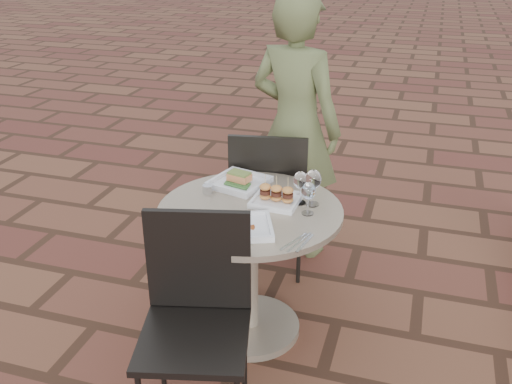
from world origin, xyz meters
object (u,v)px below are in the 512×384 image
(chair_far, at_px, (269,192))
(plate_salmon, at_px, (239,181))
(cafe_table, at_px, (250,252))
(plate_sliders, at_px, (276,197))
(diner, at_px, (295,128))
(chair_near, at_px, (196,304))
(plate_tuna, at_px, (244,227))

(chair_far, xyz_separation_m, plate_salmon, (-0.07, -0.33, 0.20))
(cafe_table, bearing_deg, plate_sliders, 42.50)
(diner, distance_m, plate_salmon, 0.71)
(chair_far, relative_size, chair_near, 1.00)
(diner, height_order, plate_sliders, diner)
(chair_far, relative_size, plate_salmon, 2.88)
(plate_sliders, bearing_deg, chair_near, -103.38)
(cafe_table, height_order, plate_sliders, plate_sliders)
(chair_far, bearing_deg, plate_salmon, 68.10)
(cafe_table, distance_m, chair_far, 0.58)
(chair_far, xyz_separation_m, chair_near, (0.01, -1.14, 0.00))
(chair_near, xyz_separation_m, plate_salmon, (-0.08, 0.81, 0.20))
(chair_near, bearing_deg, diner, 74.00)
(chair_far, height_order, plate_tuna, chair_far)
(plate_salmon, distance_m, plate_sliders, 0.28)
(chair_near, bearing_deg, plate_tuna, 61.29)
(cafe_table, distance_m, plate_sliders, 0.31)
(plate_tuna, bearing_deg, diner, 92.13)
(plate_salmon, bearing_deg, plate_sliders, -31.07)
(plate_salmon, bearing_deg, chair_far, 77.74)
(chair_far, bearing_deg, chair_near, 80.94)
(chair_near, height_order, plate_salmon, chair_near)
(cafe_table, xyz_separation_m, chair_near, (-0.05, -0.57, 0.07))
(chair_far, distance_m, plate_tuna, 0.82)
(chair_far, height_order, plate_sliders, chair_far)
(chair_near, bearing_deg, cafe_table, 70.50)
(cafe_table, distance_m, chair_near, 0.57)
(chair_far, relative_size, plate_sliders, 3.99)
(cafe_table, relative_size, chair_near, 0.97)
(plate_sliders, relative_size, plate_tuna, 0.71)
(cafe_table, xyz_separation_m, chair_far, (-0.06, 0.57, 0.07))
(cafe_table, height_order, diner, diner)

